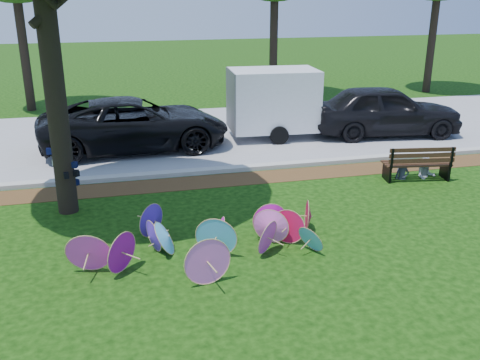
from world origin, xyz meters
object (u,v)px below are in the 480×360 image
object	(u,v)px
black_van	(135,124)
person_right	(428,158)
park_bench	(416,162)
dark_pickup	(385,110)
cargo_trailer	(273,100)
person_left	(403,161)
parasol_pile	(210,236)

from	to	relation	value
black_van	person_right	world-z (taller)	black_van
park_bench	dark_pickup	bearing A→B (deg)	81.20
cargo_trailer	person_left	xyz separation A→B (m)	(2.09, -4.86, -0.78)
person_left	parasol_pile	bearing A→B (deg)	-136.10
parasol_pile	park_bench	xyz separation A→B (m)	(6.05, 2.92, 0.09)
dark_pickup	person_right	bearing A→B (deg)	174.16
parasol_pile	cargo_trailer	world-z (taller)	cargo_trailer
parasol_pile	person_right	xyz separation A→B (m)	(6.40, 2.97, 0.16)
person_left	person_right	xyz separation A→B (m)	(0.70, 0.00, 0.03)
person_right	person_left	bearing A→B (deg)	-163.17
dark_pickup	person_right	distance (m)	4.38
person_left	person_right	size ratio (longest dim) A/B	0.95
park_bench	person_right	distance (m)	0.36
dark_pickup	cargo_trailer	world-z (taller)	cargo_trailer
dark_pickup	park_bench	world-z (taller)	dark_pickup
black_van	park_bench	world-z (taller)	black_van
parasol_pile	park_bench	distance (m)	6.72
parasol_pile	cargo_trailer	size ratio (longest dim) A/B	1.76
dark_pickup	person_left	size ratio (longest dim) A/B	4.99
parasol_pile	cargo_trailer	distance (m)	8.67
parasol_pile	black_van	bearing A→B (deg)	97.31
parasol_pile	black_van	size ratio (longest dim) A/B	0.86
dark_pickup	park_bench	size ratio (longest dim) A/B	2.83
cargo_trailer	dark_pickup	bearing A→B (deg)	-5.47
dark_pickup	person_right	size ratio (longest dim) A/B	4.73
black_van	dark_pickup	bearing A→B (deg)	-94.13
parasol_pile	black_van	distance (m)	7.54
black_van	person_right	size ratio (longest dim) A/B	5.43
park_bench	black_van	bearing A→B (deg)	155.57
park_bench	person_left	world-z (taller)	person_left
parasol_pile	dark_pickup	size ratio (longest dim) A/B	0.99
parasol_pile	black_van	xyz separation A→B (m)	(-0.96, 7.47, 0.43)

